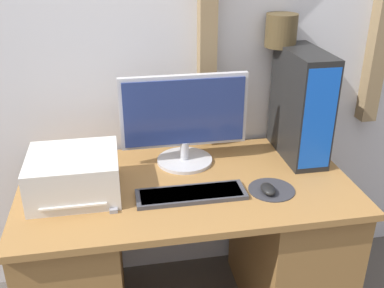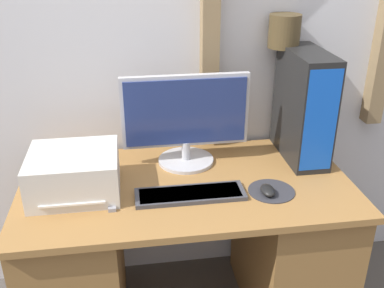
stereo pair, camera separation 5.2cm
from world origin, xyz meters
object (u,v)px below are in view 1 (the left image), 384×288
Objects in this scene: monitor at (184,118)px; printer at (74,175)px; mouse at (268,189)px; keyboard at (191,194)px; remote_control at (113,201)px; computer_tower at (301,105)px.

printer is (-0.49, -0.20, -0.13)m from monitor.
mouse is (0.29, -0.34, -0.20)m from monitor.
mouse is at bearing -49.71° from monitor.
monitor reaches higher than keyboard.
monitor is 0.54m from printer.
printer is at bearing 145.53° from remote_control.
monitor is 6.21× the size of mouse.
computer_tower is 1.06m from printer.
monitor is at bearing 178.01° from computer_tower.
computer_tower is at bearing 26.87° from keyboard.
keyboard is 0.69m from computer_tower.
mouse is 0.63m from remote_control.
monitor is 1.60× the size of printer.
computer_tower reaches higher than monitor.
monitor is 0.38m from keyboard.
printer is 2.33× the size of remote_control.
printer reaches higher than mouse.
monitor is 1.13× the size of computer_tower.
keyboard is 0.32m from mouse.
mouse is 0.60× the size of remote_control.
printer is at bearing -157.55° from monitor.
remote_control is (-0.34, -0.30, -0.21)m from monitor.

